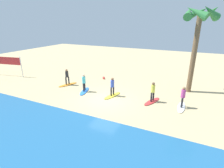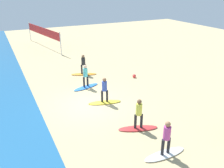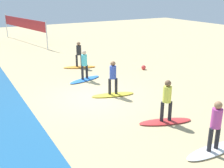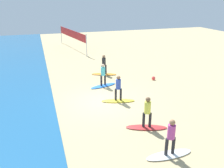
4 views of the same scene
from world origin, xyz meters
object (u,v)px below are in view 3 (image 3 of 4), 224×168
at_px(surfer_yellow, 113,75).
at_px(beach_ball, 144,67).
at_px(surfboard_blue, 85,80).
at_px(surfer_blue, 84,63).
at_px(surfboard_orange, 79,67).
at_px(surfer_white, 216,122).
at_px(surfer_red, 167,98).
at_px(surfboard_white, 212,151).
at_px(volleyball_net, 24,24).
at_px(surfboard_red, 165,122).
at_px(surfer_orange, 79,52).
at_px(surfboard_yellow, 113,95).

xyz_separation_m(surfer_yellow, beach_ball, (3.02, -4.04, -0.89)).
xyz_separation_m(surfboard_blue, surfer_blue, (-0.00, 0.00, 0.99)).
xyz_separation_m(surfer_blue, surfboard_orange, (2.63, -0.80, -0.99)).
relative_size(surfer_white, surfer_red, 1.00).
relative_size(surfboard_white, surfer_red, 1.28).
xyz_separation_m(surfer_blue, volleyball_net, (13.70, 0.14, 0.75)).
bearing_deg(surfboard_orange, surfer_red, 109.93).
xyz_separation_m(surfer_white, surfboard_red, (2.31, -0.05, -0.99)).
xyz_separation_m(surfer_white, surfer_orange, (11.31, -0.35, 0.00)).
relative_size(surfboard_red, surfer_orange, 1.28).
distance_m(surfboard_blue, volleyball_net, 13.81).
xyz_separation_m(surfboard_orange, beach_ball, (-2.48, -3.43, 0.10)).
distance_m(surfboard_red, surfer_yellow, 3.66).
bearing_deg(surfboard_yellow, beach_ball, -128.14).
distance_m(surfer_red, surfer_blue, 6.39).
bearing_deg(surfboard_blue, surfer_blue, 60.41).
distance_m(surfboard_white, surfboard_yellow, 5.82).
height_order(surfer_blue, beach_ball, surfer_blue).
bearing_deg(surfer_orange, surfboard_yellow, 173.60).
distance_m(surfboard_yellow, surfer_orange, 5.62).
bearing_deg(beach_ball, surfer_orange, 54.16).
height_order(surfboard_white, surfboard_orange, same).
bearing_deg(surfboard_white, surfboard_yellow, -86.86).
xyz_separation_m(surfer_red, surfboard_blue, (6.37, 0.50, -0.99)).
bearing_deg(surfboard_blue, beach_ball, 166.58).
distance_m(surfer_red, surfer_yellow, 3.52).
distance_m(surfer_white, surfer_orange, 11.32).
bearing_deg(surfboard_yellow, surfer_white, 107.73).
bearing_deg(surfboard_blue, surfboard_yellow, 78.21).
relative_size(surfboard_yellow, surfer_blue, 1.28).
relative_size(surfer_yellow, beach_ball, 5.67).
relative_size(surfboard_white, surfer_blue, 1.28).
bearing_deg(surfer_yellow, beach_ball, -53.24).
xyz_separation_m(surfer_red, beach_ball, (6.53, -3.73, -0.89)).
relative_size(surfer_red, surfer_blue, 1.00).
bearing_deg(beach_ball, surfboard_yellow, 126.76).
bearing_deg(volleyball_net, surfboard_red, -178.16).
bearing_deg(surfboard_red, surfer_orange, -72.69).
distance_m(surfer_white, surfboard_blue, 8.75).
bearing_deg(surfer_orange, surfboard_red, 178.08).
distance_m(surfer_yellow, surfboard_orange, 5.62).
height_order(surfer_red, surfer_orange, same).
distance_m(surfer_yellow, surfboard_blue, 3.04).
relative_size(surfer_blue, volleyball_net, 0.18).
bearing_deg(surfer_red, surfer_orange, -1.92).
xyz_separation_m(surfboard_white, surfer_yellow, (5.81, 0.27, 0.99)).
distance_m(surfboard_red, surfer_orange, 9.06).
height_order(surfboard_orange, surfer_orange, surfer_orange).
relative_size(surfer_red, surfboard_yellow, 0.78).
bearing_deg(surfer_white, surfboard_orange, -1.77).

